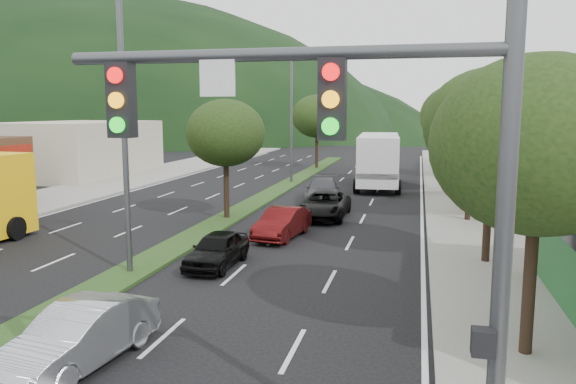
% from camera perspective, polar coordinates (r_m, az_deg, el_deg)
% --- Properties ---
extents(sidewalk_right, '(5.00, 90.00, 0.15)m').
position_cam_1_polar(sidewalk_right, '(34.49, 17.93, -1.27)').
color(sidewalk_right, gray).
rests_on(sidewalk_right, ground).
extents(sidewalk_left, '(6.00, 90.00, 0.15)m').
position_cam_1_polar(sidewalk_left, '(41.07, -20.26, 0.10)').
color(sidewalk_left, gray).
rests_on(sidewalk_left, ground).
extents(median, '(1.60, 56.00, 0.12)m').
position_cam_1_polar(median, '(38.51, -1.31, 0.08)').
color(median, '#223C15').
rests_on(median, ground).
extents(traffic_signal, '(6.12, 0.40, 7.00)m').
position_cam_1_polar(traffic_signal, '(7.45, 9.35, 1.12)').
color(traffic_signal, '#47494C').
rests_on(traffic_signal, ground).
extents(bldg_left_far, '(9.00, 14.00, 4.60)m').
position_cam_1_polar(bldg_left_far, '(51.62, -20.49, 4.15)').
color(bldg_left_far, beige).
rests_on(bldg_left_far, ground).
extents(bldg_right_far, '(10.00, 16.00, 5.20)m').
position_cam_1_polar(bldg_right_far, '(53.93, 23.85, 4.44)').
color(bldg_right_far, beige).
rests_on(bldg_right_far, ground).
extents(hill_far, '(176.00, 132.00, 82.00)m').
position_cam_1_polar(hill_far, '(148.94, -23.95, 5.44)').
color(hill_far, black).
rests_on(hill_far, ground).
extents(tree_r_a, '(4.60, 4.60, 6.63)m').
position_cam_1_polar(tree_r_a, '(13.17, 24.08, 4.35)').
color(tree_r_a, black).
rests_on(tree_r_a, sidewalk_right).
extents(tree_r_b, '(4.80, 4.80, 6.94)m').
position_cam_1_polar(tree_r_b, '(21.07, 20.04, 6.37)').
color(tree_r_b, black).
rests_on(tree_r_b, sidewalk_right).
extents(tree_r_c, '(4.40, 4.40, 6.48)m').
position_cam_1_polar(tree_r_c, '(29.03, 18.15, 6.27)').
color(tree_r_c, black).
rests_on(tree_r_c, sidewalk_right).
extents(tree_r_d, '(5.00, 5.00, 7.17)m').
position_cam_1_polar(tree_r_d, '(39.00, 16.93, 7.38)').
color(tree_r_d, black).
rests_on(tree_r_d, sidewalk_right).
extents(tree_r_e, '(4.60, 4.60, 6.71)m').
position_cam_1_polar(tree_r_e, '(48.98, 16.16, 7.18)').
color(tree_r_e, black).
rests_on(tree_r_e, sidewalk_right).
extents(tree_med_near, '(4.00, 4.00, 6.02)m').
position_cam_1_polar(tree_med_near, '(28.57, -6.37, 5.96)').
color(tree_med_near, black).
rests_on(tree_med_near, median).
extents(tree_med_far, '(4.80, 4.80, 6.94)m').
position_cam_1_polar(tree_med_far, '(53.76, 2.96, 7.69)').
color(tree_med_far, black).
rests_on(tree_med_far, median).
extents(streetlight_near, '(2.60, 0.25, 10.00)m').
position_cam_1_polar(streetlight_near, '(19.30, -15.85, 8.04)').
color(streetlight_near, '#47494C').
rests_on(streetlight_near, ground).
extents(streetlight_mid, '(2.60, 0.25, 10.00)m').
position_cam_1_polar(streetlight_mid, '(42.93, 0.61, 8.32)').
color(streetlight_mid, '#47494C').
rests_on(streetlight_mid, ground).
extents(sedan_silver, '(1.94, 4.30, 1.37)m').
position_cam_1_polar(sedan_silver, '(13.43, -20.42, -13.54)').
color(sedan_silver, '#ABADB3').
rests_on(sedan_silver, ground).
extents(car_queue_a, '(1.59, 3.71, 1.25)m').
position_cam_1_polar(car_queue_a, '(20.36, -7.23, -5.81)').
color(car_queue_a, black).
rests_on(car_queue_a, ground).
extents(car_queue_b, '(2.70, 5.26, 1.46)m').
position_cam_1_polar(car_queue_b, '(34.30, 3.56, 0.18)').
color(car_queue_b, '#434247').
rests_on(car_queue_b, ground).
extents(car_queue_c, '(1.92, 4.17, 1.32)m').
position_cam_1_polar(car_queue_c, '(24.68, -0.58, -3.16)').
color(car_queue_c, '#500D0E').
rests_on(car_queue_c, ground).
extents(car_queue_d, '(2.29, 4.94, 1.37)m').
position_cam_1_polar(car_queue_d, '(29.29, 3.74, -1.31)').
color(car_queue_d, black).
rests_on(car_queue_d, ground).
extents(motorhome, '(3.60, 10.05, 3.80)m').
position_cam_1_polar(motorhome, '(41.50, 9.19, 3.30)').
color(motorhome, silver).
rests_on(motorhome, ground).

